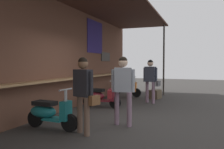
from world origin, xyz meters
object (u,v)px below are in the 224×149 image
(scooter_maroon, at_px, (99,96))
(merchandise_crate, at_px, (155,94))
(shopper_browsing, at_px, (122,84))
(scooter_orange, at_px, (124,88))
(shopper_with_handbag, at_px, (151,77))
(shopper_passing, at_px, (84,88))
(scooter_teal, at_px, (49,112))

(scooter_maroon, bearing_deg, merchandise_crate, 60.18)
(shopper_browsing, height_order, merchandise_crate, shopper_browsing)
(scooter_orange, relative_size, merchandise_crate, 2.68)
(shopper_with_handbag, height_order, shopper_browsing, shopper_browsing)
(merchandise_crate, bearing_deg, scooter_orange, 86.06)
(scooter_maroon, distance_m, merchandise_crate, 3.12)
(scooter_maroon, xyz_separation_m, shopper_with_handbag, (1.52, -1.50, 0.64))
(shopper_with_handbag, xyz_separation_m, merchandise_crate, (1.23, 0.05, -0.84))
(scooter_orange, bearing_deg, merchandise_crate, -6.60)
(shopper_with_handbag, distance_m, merchandise_crate, 1.49)
(shopper_with_handbag, bearing_deg, merchandise_crate, 14.64)
(scooter_orange, height_order, shopper_with_handbag, shopper_with_handbag)
(scooter_orange, distance_m, shopper_passing, 5.95)
(scooter_teal, xyz_separation_m, shopper_with_handbag, (4.43, -1.50, 0.64))
(shopper_browsing, relative_size, merchandise_crate, 3.25)
(scooter_orange, relative_size, shopper_with_handbag, 0.83)
(shopper_with_handbag, xyz_separation_m, shopper_browsing, (-3.55, -0.02, 0.01))
(scooter_orange, height_order, merchandise_crate, scooter_orange)
(scooter_teal, xyz_separation_m, scooter_orange, (5.76, 0.00, 0.00))
(scooter_teal, bearing_deg, merchandise_crate, 79.03)
(shopper_passing, bearing_deg, merchandise_crate, 11.89)
(scooter_teal, distance_m, scooter_maroon, 2.91)
(scooter_teal, bearing_deg, scooter_maroon, 93.42)
(shopper_browsing, bearing_deg, scooter_teal, -75.62)
(scooter_maroon, relative_size, shopper_browsing, 0.82)
(shopper_browsing, bearing_deg, scooter_orange, -178.37)
(scooter_teal, xyz_separation_m, shopper_passing, (-0.08, -0.96, 0.63))
(merchandise_crate, bearing_deg, shopper_browsing, -179.17)
(scooter_orange, xyz_separation_m, merchandise_crate, (-0.10, -1.45, -0.19))
(shopper_browsing, distance_m, shopper_passing, 1.11)
(shopper_passing, bearing_deg, shopper_browsing, -13.55)
(scooter_teal, bearing_deg, scooter_orange, 93.42)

